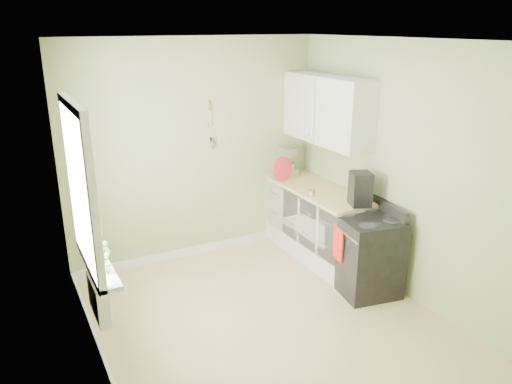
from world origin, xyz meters
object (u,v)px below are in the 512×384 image
stove (366,253)px  stand_mixer (285,161)px  coffee_maker (360,190)px  kettle (280,168)px

stove → stand_mixer: size_ratio=2.44×
stand_mixer → stove: bearing=-89.0°
stove → coffee_maker: bearing=74.9°
kettle → stove: bearing=-85.6°
kettle → coffee_maker: coffee_maker is taller
stove → stand_mixer: stand_mixer is taller
coffee_maker → kettle: bearing=97.9°
stove → coffee_maker: coffee_maker is taller
coffee_maker → stand_mixer: bearing=93.8°
kettle → coffee_maker: 1.44m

